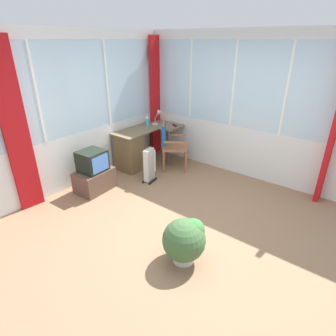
% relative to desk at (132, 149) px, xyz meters
% --- Properties ---
extents(ground, '(5.05, 5.66, 0.06)m').
position_rel_desk_xyz_m(ground, '(-0.89, -2.02, -0.45)').
color(ground, '#8D694C').
extents(north_window_panel, '(4.05, 0.07, 2.62)m').
position_rel_desk_xyz_m(north_window_panel, '(-0.89, 0.34, 0.89)').
color(north_window_panel, silver).
rests_on(north_window_panel, ground).
extents(east_window_panel, '(0.07, 4.66, 2.62)m').
position_rel_desk_xyz_m(east_window_panel, '(1.16, -2.02, 0.89)').
color(east_window_panel, silver).
rests_on(east_window_panel, ground).
extents(curtain_north_left, '(0.35, 0.10, 2.52)m').
position_rel_desk_xyz_m(curtain_north_left, '(-2.01, 0.26, 0.84)').
color(curtain_north_left, red).
rests_on(curtain_north_left, ground).
extents(curtain_corner, '(0.35, 0.08, 2.52)m').
position_rel_desk_xyz_m(curtain_corner, '(1.03, 0.21, 0.84)').
color(curtain_corner, red).
rests_on(curtain_corner, ground).
extents(curtain_east_far, '(0.35, 0.08, 2.52)m').
position_rel_desk_xyz_m(curtain_east_far, '(1.08, -3.31, 0.84)').
color(curtain_east_far, red).
rests_on(curtain_east_far, ground).
extents(desk, '(1.42, 0.81, 0.77)m').
position_rel_desk_xyz_m(desk, '(0.00, 0.00, 0.00)').
color(desk, '#796348').
rests_on(desk, ground).
extents(desk_lamp, '(0.22, 0.19, 0.32)m').
position_rel_desk_xyz_m(desk_lamp, '(0.82, -0.05, 0.55)').
color(desk_lamp, '#B2B7BC').
rests_on(desk_lamp, desk).
extents(tv_remote, '(0.11, 0.15, 0.02)m').
position_rel_desk_xyz_m(tv_remote, '(0.91, -0.40, 0.36)').
color(tv_remote, black).
rests_on(tv_remote, desk).
extents(spray_bottle, '(0.06, 0.06, 0.22)m').
position_rel_desk_xyz_m(spray_bottle, '(0.57, 0.07, 0.45)').
color(spray_bottle, '#45B7E5').
rests_on(spray_bottle, desk).
extents(wooden_armchair, '(0.67, 0.67, 0.96)m').
position_rel_desk_xyz_m(wooden_armchair, '(0.47, -0.58, 0.19)').
color(wooden_armchair, '#9D5F3C').
rests_on(wooden_armchair, ground).
extents(tv_on_stand, '(0.67, 0.48, 0.74)m').
position_rel_desk_xyz_m(tv_on_stand, '(-1.06, -0.13, -0.09)').
color(tv_on_stand, brown).
rests_on(tv_on_stand, ground).
extents(space_heater, '(0.32, 0.22, 0.64)m').
position_rel_desk_xyz_m(space_heater, '(-0.19, -0.66, -0.09)').
color(space_heater, silver).
rests_on(space_heater, ground).
extents(potted_plant, '(0.52, 0.52, 0.57)m').
position_rel_desk_xyz_m(potted_plant, '(-1.50, -2.37, -0.11)').
color(potted_plant, silver).
rests_on(potted_plant, ground).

